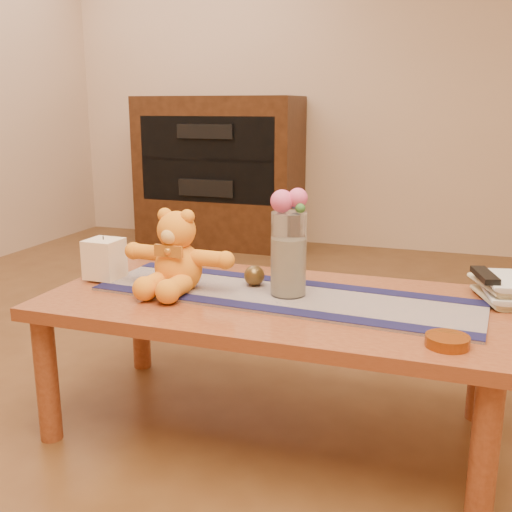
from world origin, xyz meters
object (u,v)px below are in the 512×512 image
(teddy_bear, at_px, (178,251))
(book_bottom, at_px, (482,298))
(bronze_ball, at_px, (254,276))
(pillar_candle, at_px, (104,259))
(amber_dish, at_px, (447,341))
(tv_remote, at_px, (485,275))
(glass_vase, at_px, (289,254))

(teddy_bear, height_order, book_bottom, teddy_bear)
(teddy_bear, xyz_separation_m, bronze_ball, (0.22, 0.10, -0.09))
(book_bottom, bearing_deg, teddy_bear, 173.93)
(pillar_candle, xyz_separation_m, book_bottom, (1.22, 0.18, -0.06))
(pillar_candle, bearing_deg, bronze_ball, 8.36)
(teddy_bear, xyz_separation_m, amber_dish, (0.84, -0.21, -0.12))
(bronze_ball, height_order, tv_remote, tv_remote)
(amber_dish, bearing_deg, book_bottom, 78.06)
(glass_vase, relative_size, bronze_ball, 3.83)
(glass_vase, xyz_separation_m, book_bottom, (0.57, 0.16, -0.13))
(glass_vase, relative_size, amber_dish, 2.38)
(glass_vase, xyz_separation_m, amber_dish, (0.49, -0.26, -0.12))
(glass_vase, relative_size, tv_remote, 1.62)
(book_bottom, relative_size, tv_remote, 1.39)
(book_bottom, relative_size, amber_dish, 2.04)
(teddy_bear, xyz_separation_m, tv_remote, (0.93, 0.19, -0.05))
(glass_vase, bearing_deg, amber_dish, -27.76)
(pillar_candle, relative_size, book_bottom, 0.60)
(teddy_bear, distance_m, amber_dish, 0.87)
(teddy_bear, bearing_deg, glass_vase, 9.82)
(bronze_ball, distance_m, amber_dish, 0.69)
(amber_dish, bearing_deg, teddy_bear, 165.92)
(tv_remote, height_order, amber_dish, tv_remote)
(teddy_bear, relative_size, glass_vase, 1.39)
(bronze_ball, relative_size, book_bottom, 0.30)
(teddy_bear, relative_size, pillar_candle, 2.70)
(glass_vase, height_order, book_bottom, glass_vase)
(bronze_ball, distance_m, book_bottom, 0.71)
(bronze_ball, height_order, amber_dish, bronze_ball)
(bronze_ball, bearing_deg, book_bottom, 8.02)
(pillar_candle, bearing_deg, glass_vase, 1.73)
(teddy_bear, height_order, tv_remote, teddy_bear)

